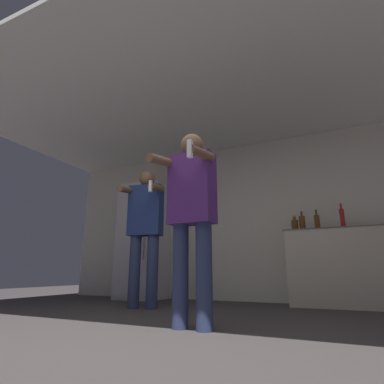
# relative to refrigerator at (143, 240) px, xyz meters

# --- Properties ---
(ground_plane) EXTENTS (14.00, 14.00, 0.00)m
(ground_plane) POSITION_rel_refrigerator_xyz_m (1.81, -2.88, -0.97)
(ground_plane) COLOR #383333
(wall_back) EXTENTS (7.00, 0.06, 2.55)m
(wall_back) POSITION_rel_refrigerator_xyz_m (1.81, 0.35, 0.30)
(wall_back) COLOR beige
(wall_back) RESTS_ON ground_plane
(ceiling_slab) EXTENTS (7.00, 3.72, 0.05)m
(ceiling_slab) POSITION_rel_refrigerator_xyz_m (1.81, -1.28, 1.60)
(ceiling_slab) COLOR silver
(ceiling_slab) RESTS_ON wall_back
(refrigerator) EXTENTS (0.74, 0.67, 1.94)m
(refrigerator) POSITION_rel_refrigerator_xyz_m (0.00, 0.00, 0.00)
(refrigerator) COLOR silver
(refrigerator) RESTS_ON ground_plane
(counter) EXTENTS (1.66, 0.54, 1.00)m
(counter) POSITION_rel_refrigerator_xyz_m (3.21, 0.06, -0.47)
(counter) COLOR #BCB29E
(counter) RESTS_ON ground_plane
(bottle_clear_vodka) EXTENTS (0.07, 0.07, 0.28)m
(bottle_clear_vodka) POSITION_rel_refrigerator_xyz_m (2.83, 0.02, 0.13)
(bottle_clear_vodka) COLOR #563314
(bottle_clear_vodka) RESTS_ON counter
(bottle_green_wine) EXTENTS (0.06, 0.06, 0.35)m
(bottle_green_wine) POSITION_rel_refrigerator_xyz_m (3.14, 0.02, 0.17)
(bottle_green_wine) COLOR maroon
(bottle_green_wine) RESTS_ON counter
(bottle_brown_liquor) EXTENTS (0.08, 0.08, 0.29)m
(bottle_brown_liquor) POSITION_rel_refrigerator_xyz_m (2.63, 0.02, 0.14)
(bottle_brown_liquor) COLOR #563314
(bottle_brown_liquor) RESTS_ON counter
(bottle_tall_gin) EXTENTS (0.09, 0.09, 0.23)m
(bottle_tall_gin) POSITION_rel_refrigerator_xyz_m (2.53, 0.02, 0.11)
(bottle_tall_gin) COLOR #563314
(bottle_tall_gin) RESTS_ON counter
(person_woman_foreground) EXTENTS (0.47, 0.53, 1.66)m
(person_woman_foreground) POSITION_rel_refrigerator_xyz_m (1.91, -2.12, -0.01)
(person_woman_foreground) COLOR navy
(person_woman_foreground) RESTS_ON ground_plane
(person_man_side) EXTENTS (0.57, 0.57, 1.79)m
(person_man_side) POSITION_rel_refrigerator_xyz_m (0.76, -1.10, 0.05)
(person_man_side) COLOR navy
(person_man_side) RESTS_ON ground_plane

